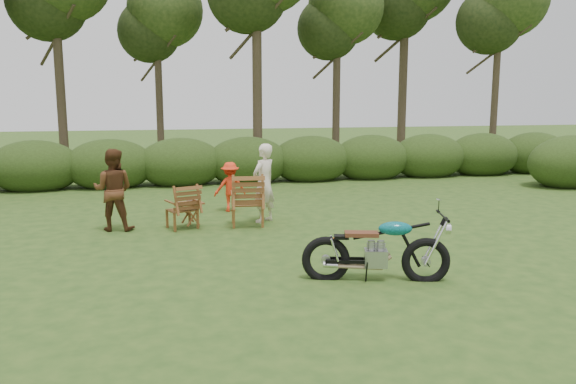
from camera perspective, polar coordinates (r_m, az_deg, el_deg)
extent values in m
plane|color=#264517|center=(8.60, 6.04, -7.56)|extent=(80.00, 80.00, 0.00)
cylinder|color=#3C3021|center=(19.06, -22.26, 12.04)|extent=(0.28, 0.28, 7.20)
cylinder|color=#3C3021|center=(19.95, -13.01, 11.04)|extent=(0.24, 0.24, 6.30)
sphere|color=#203714|center=(20.11, -13.22, 16.63)|extent=(2.52, 2.52, 2.52)
cylinder|color=#3C3021|center=(18.09, -3.17, 13.60)|extent=(0.30, 0.30, 7.65)
cylinder|color=#3C3021|center=(19.87, 4.96, 11.51)|extent=(0.26, 0.26, 6.48)
sphere|color=#203714|center=(20.05, 5.05, 17.28)|extent=(2.59, 2.59, 2.59)
cylinder|color=#3C3021|center=(22.05, 11.66, 13.02)|extent=(0.32, 0.32, 7.92)
cylinder|color=#3C3021|center=(21.32, 20.40, 11.31)|extent=(0.24, 0.24, 6.84)
sphere|color=#203714|center=(21.52, 20.74, 16.97)|extent=(2.74, 2.74, 2.74)
ellipsoid|color=#243413|center=(17.14, -24.32, 2.31)|extent=(2.52, 1.68, 1.51)
ellipsoid|color=#243413|center=(16.88, -17.64, 2.61)|extent=(2.52, 1.68, 1.51)
ellipsoid|color=#243413|center=(16.86, -10.84, 2.87)|extent=(2.52, 1.68, 1.51)
ellipsoid|color=#243413|center=(17.07, -4.11, 3.10)|extent=(2.52, 1.68, 1.51)
ellipsoid|color=#243413|center=(17.51, 2.36, 3.27)|extent=(2.52, 1.68, 1.51)
ellipsoid|color=#243413|center=(18.16, 8.45, 3.40)|extent=(2.52, 1.68, 1.51)
ellipsoid|color=#243413|center=(19.00, 14.06, 3.48)|extent=(2.52, 1.68, 1.51)
ellipsoid|color=#243413|center=(20.00, 19.16, 3.53)|extent=(2.52, 1.68, 1.51)
ellipsoid|color=#243413|center=(21.15, 23.73, 3.55)|extent=(2.52, 1.68, 1.51)
ellipsoid|color=#243413|center=(18.20, 26.92, 2.64)|extent=(2.70, 1.80, 1.62)
imported|color=beige|center=(11.13, -10.00, -0.80)|extent=(0.16, 0.16, 0.10)
imported|color=#F1DEC7|center=(11.62, -2.44, -3.03)|extent=(0.70, 0.67, 1.61)
imported|color=#4F2C16|center=(11.39, -17.14, -3.70)|extent=(0.88, 0.75, 1.58)
imported|color=#F33516|center=(12.75, -5.86, -1.95)|extent=(0.76, 0.49, 1.12)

